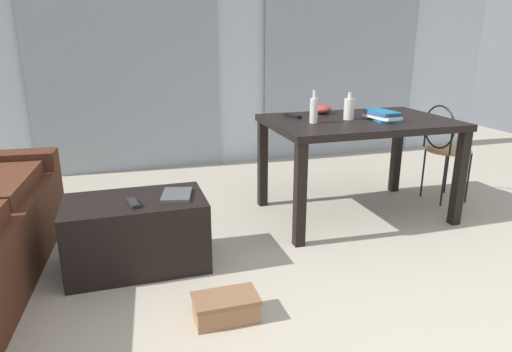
{
  "coord_description": "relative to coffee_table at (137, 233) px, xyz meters",
  "views": [
    {
      "loc": [
        -1.31,
        -1.38,
        1.37
      ],
      "look_at": [
        -0.42,
        1.53,
        0.42
      ],
      "focal_mm": 31.62,
      "sensor_mm": 36.0,
      "label": 1
    }
  ],
  "objects": [
    {
      "name": "book_stack",
      "position": [
        1.83,
        0.27,
        0.59
      ],
      "size": [
        0.21,
        0.3,
        0.07
      ],
      "color": "#1E668C",
      "rests_on": "craft_table"
    },
    {
      "name": "tv_remote_on_table",
      "position": [
        1.24,
        0.6,
        0.56
      ],
      "size": [
        0.1,
        0.17,
        0.02
      ],
      "primitive_type": "cube",
      "rotation": [
        0.0,
        0.0,
        0.34
      ],
      "color": "black",
      "rests_on": "craft_table"
    },
    {
      "name": "bottle_far",
      "position": [
        1.61,
        0.39,
        0.63
      ],
      "size": [
        0.08,
        0.08,
        0.2
      ],
      "color": "beige",
      "rests_on": "craft_table"
    },
    {
      "name": "tv_remote_primary",
      "position": [
        -0.01,
        -0.09,
        0.23
      ],
      "size": [
        0.07,
        0.16,
        0.02
      ],
      "primitive_type": "cube",
      "rotation": [
        0.0,
        0.0,
        0.18
      ],
      "color": "#232326",
      "rests_on": "coffee_table"
    },
    {
      "name": "bottle_near",
      "position": [
        1.3,
        0.33,
        0.65
      ],
      "size": [
        0.06,
        0.06,
        0.23
      ],
      "color": "beige",
      "rests_on": "craft_table"
    },
    {
      "name": "shoebox",
      "position": [
        0.39,
        -0.7,
        -0.15
      ],
      "size": [
        0.33,
        0.19,
        0.13
      ],
      "color": "#996B47",
      "rests_on": "ground"
    },
    {
      "name": "craft_table",
      "position": [
        1.7,
        0.38,
        0.46
      ],
      "size": [
        1.37,
        0.91,
        0.77
      ],
      "color": "black",
      "rests_on": "ground"
    },
    {
      "name": "coffee_table",
      "position": [
        0.0,
        0.0,
        0.0
      ],
      "size": [
        0.83,
        0.48,
        0.44
      ],
      "color": "black",
      "rests_on": "ground"
    },
    {
      "name": "wall_back",
      "position": [
        1.27,
        2.26,
        1.08
      ],
      "size": [
        6.27,
        0.1,
        2.6
      ],
      "primitive_type": "cube",
      "color": "silver",
      "rests_on": "ground"
    },
    {
      "name": "wire_chair",
      "position": [
        2.55,
        0.45,
        0.3
      ],
      "size": [
        0.37,
        0.37,
        0.83
      ],
      "color": "#B7844C",
      "rests_on": "ground"
    },
    {
      "name": "bowl",
      "position": [
        1.53,
        0.69,
        0.59
      ],
      "size": [
        0.15,
        0.15,
        0.07
      ],
      "primitive_type": "ellipsoid",
      "color": "#9E3833",
      "rests_on": "craft_table"
    },
    {
      "name": "magazine",
      "position": [
        0.25,
        -0.01,
        0.23
      ],
      "size": [
        0.22,
        0.27,
        0.02
      ],
      "primitive_type": "cube",
      "rotation": [
        0.0,
        0.0,
        -0.23
      ],
      "color": "#4C4C51",
      "rests_on": "coffee_table"
    },
    {
      "name": "curtains",
      "position": [
        1.27,
        2.17,
        0.89
      ],
      "size": [
        4.28,
        0.03,
        2.21
      ],
      "color": "#99A3AD",
      "rests_on": "ground"
    },
    {
      "name": "ground_plane",
      "position": [
        1.27,
        0.1,
        -0.22
      ],
      "size": [
        8.41,
        8.41,
        0.0
      ],
      "primitive_type": "plane",
      "color": "#B2A893"
    }
  ]
}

